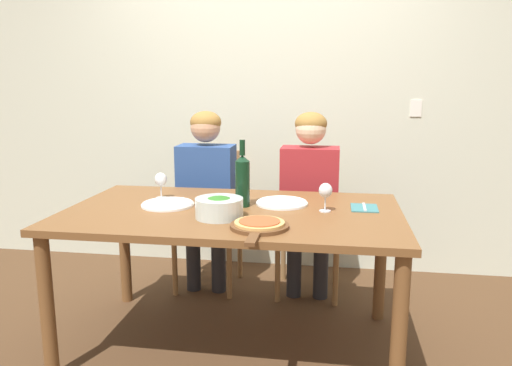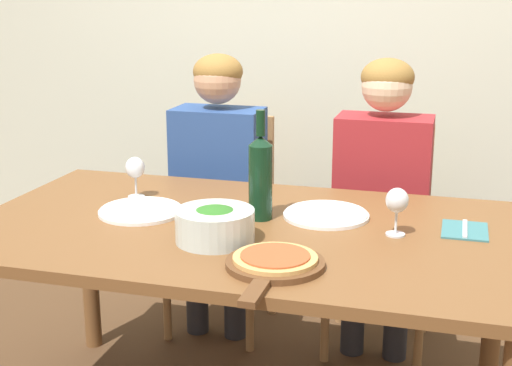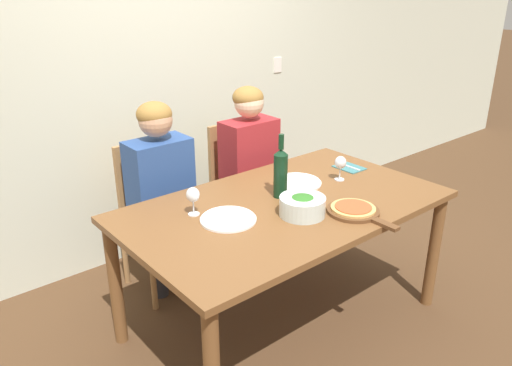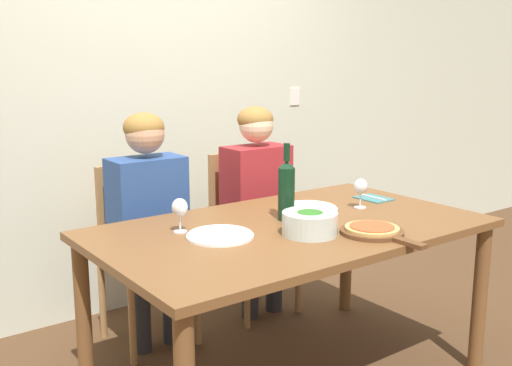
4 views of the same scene
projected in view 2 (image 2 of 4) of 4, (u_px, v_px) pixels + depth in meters
The scene contains 14 objects.
back_wall at pixel (323, 23), 3.35m from camera, with size 10.00×0.06×2.70m.
dining_table at pixel (242, 251), 2.31m from camera, with size 1.76×1.03×0.77m.
chair_left at pixel (226, 214), 3.24m from camera, with size 0.42×0.42×0.96m.
chair_right at pixel (382, 228), 3.05m from camera, with size 0.42×0.42×0.96m.
person_woman at pixel (217, 169), 3.07m from camera, with size 0.47×0.51×1.25m.
person_man at pixel (382, 181), 2.88m from camera, with size 0.47×0.51×1.25m.
wine_bottle at pixel (260, 176), 2.31m from camera, with size 0.08×0.08×0.36m.
broccoli_bowl at pixel (215, 225), 2.13m from camera, with size 0.24×0.24×0.11m.
dinner_plate_left at pixel (141, 211), 2.40m from camera, with size 0.29×0.29×0.02m.
dinner_plate_right at pixel (326, 214), 2.36m from camera, with size 0.29×0.29×0.02m.
pizza_on_board at pixel (274, 263), 1.93m from camera, with size 0.27×0.41×0.04m.
wine_glass_left at pixel (135, 170), 2.56m from camera, with size 0.07×0.07×0.15m.
wine_glass_right at pixel (397, 203), 2.16m from camera, with size 0.07×0.07×0.15m.
fork_on_napkin at pixel (465, 230), 2.23m from camera, with size 0.14×0.18×0.01m.
Camera 2 is at (0.64, -2.07, 1.51)m, focal length 50.00 mm.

